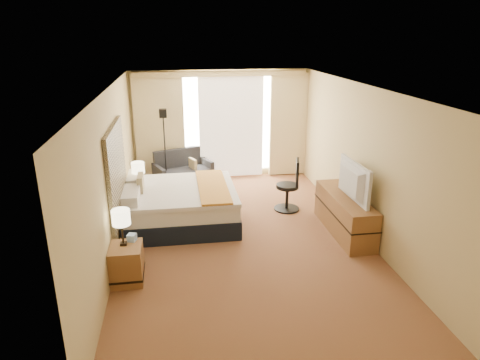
{
  "coord_description": "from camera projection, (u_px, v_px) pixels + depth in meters",
  "views": [
    {
      "loc": [
        -1.08,
        -6.64,
        3.43
      ],
      "look_at": [
        0.0,
        0.4,
        0.95
      ],
      "focal_mm": 32.0,
      "sensor_mm": 36.0,
      "label": 1
    }
  ],
  "objects": [
    {
      "name": "desk_chair",
      "position": [
        290.0,
        188.0,
        8.57
      ],
      "size": [
        0.51,
        0.51,
        1.06
      ],
      "rotation": [
        0.0,
        0.0,
        -0.27
      ],
      "color": "black",
      "rests_on": "floor"
    },
    {
      "name": "ceiling",
      "position": [
        244.0,
        88.0,
        6.63
      ],
      "size": [
        4.2,
        7.0,
        0.02
      ],
      "primitive_type": "cube",
      "color": "white",
      "rests_on": "wall_back"
    },
    {
      "name": "window",
      "position": [
        231.0,
        124.0,
        10.32
      ],
      "size": [
        2.3,
        0.02,
        2.3
      ],
      "primitive_type": "cube",
      "color": "silver",
      "rests_on": "wall_back"
    },
    {
      "name": "curtains",
      "position": [
        221.0,
        121.0,
        10.18
      ],
      "size": [
        4.12,
        0.19,
        2.56
      ],
      "color": "#F9E5AF",
      "rests_on": "floor"
    },
    {
      "name": "television",
      "position": [
        348.0,
        181.0,
        7.27
      ],
      "size": [
        0.18,
        1.14,
        0.66
      ],
      "primitive_type": "imported",
      "rotation": [
        0.0,
        0.0,
        1.6
      ],
      "color": "black",
      "rests_on": "media_dresser"
    },
    {
      "name": "wall_front",
      "position": [
        307.0,
        286.0,
        3.79
      ],
      "size": [
        4.2,
        0.02,
        2.6
      ],
      "primitive_type": "cube",
      "color": "tan",
      "rests_on": "ground"
    },
    {
      "name": "telephone",
      "position": [
        145.0,
        183.0,
        8.5
      ],
      "size": [
        0.22,
        0.18,
        0.08
      ],
      "primitive_type": "cube",
      "rotation": [
        0.0,
        0.0,
        -0.13
      ],
      "color": "black",
      "rests_on": "nightstand_right"
    },
    {
      "name": "loveseat",
      "position": [
        183.0,
        173.0,
        10.09
      ],
      "size": [
        1.46,
        1.13,
        0.81
      ],
      "rotation": [
        0.0,
        0.0,
        0.39
      ],
      "color": "maroon",
      "rests_on": "floor"
    },
    {
      "name": "nightstand_left",
      "position": [
        127.0,
        264.0,
        6.14
      ],
      "size": [
        0.45,
        0.52,
        0.55
      ],
      "primitive_type": "cube",
      "color": "brown",
      "rests_on": "floor"
    },
    {
      "name": "lamp_left",
      "position": [
        121.0,
        218.0,
        5.97
      ],
      "size": [
        0.26,
        0.26,
        0.54
      ],
      "color": "black",
      "rests_on": "nightstand_left"
    },
    {
      "name": "floor_lamp",
      "position": [
        164.0,
        133.0,
        9.64
      ],
      "size": [
        0.23,
        0.23,
        1.81
      ],
      "color": "black",
      "rests_on": "floor"
    },
    {
      "name": "nightstand_right",
      "position": [
        139.0,
        200.0,
        8.48
      ],
      "size": [
        0.45,
        0.52,
        0.55
      ],
      "primitive_type": "cube",
      "color": "brown",
      "rests_on": "floor"
    },
    {
      "name": "lamp_right",
      "position": [
        138.0,
        168.0,
        8.19
      ],
      "size": [
        0.25,
        0.25,
        0.52
      ],
      "color": "black",
      "rests_on": "nightstand_right"
    },
    {
      "name": "media_dresser",
      "position": [
        345.0,
        214.0,
        7.63
      ],
      "size": [
        0.5,
        1.8,
        0.7
      ],
      "primitive_type": "cube",
      "color": "brown",
      "rests_on": "floor"
    },
    {
      "name": "wall_back",
      "position": [
        221.0,
        125.0,
        10.32
      ],
      "size": [
        4.2,
        0.02,
        2.6
      ],
      "primitive_type": "cube",
      "color": "tan",
      "rests_on": "ground"
    },
    {
      "name": "tissue_box",
      "position": [
        132.0,
        238.0,
        6.2
      ],
      "size": [
        0.15,
        0.15,
        0.11
      ],
      "primitive_type": "cube",
      "rotation": [
        0.0,
        0.0,
        -0.31
      ],
      "color": "#8DACDB",
      "rests_on": "nightstand_left"
    },
    {
      "name": "headboard",
      "position": [
        117.0,
        171.0,
        6.95
      ],
      "size": [
        0.06,
        1.85,
        1.5
      ],
      "primitive_type": "cube",
      "color": "black",
      "rests_on": "wall_left"
    },
    {
      "name": "bed",
      "position": [
        180.0,
        205.0,
        8.0
      ],
      "size": [
        2.03,
        1.86,
        0.99
      ],
      "color": "black",
      "rests_on": "floor"
    },
    {
      "name": "wall_left",
      "position": [
        113.0,
        174.0,
        6.75
      ],
      "size": [
        0.02,
        7.0,
        2.6
      ],
      "primitive_type": "cube",
      "color": "tan",
      "rests_on": "ground"
    },
    {
      "name": "wall_right",
      "position": [
        364.0,
        162.0,
        7.36
      ],
      "size": [
        0.02,
        7.0,
        2.6
      ],
      "primitive_type": "cube",
      "color": "tan",
      "rests_on": "ground"
    },
    {
      "name": "floor",
      "position": [
        243.0,
        239.0,
        7.48
      ],
      "size": [
        4.2,
        7.0,
        0.02
      ],
      "primitive_type": "cube",
      "color": "maroon",
      "rests_on": "ground"
    }
  ]
}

